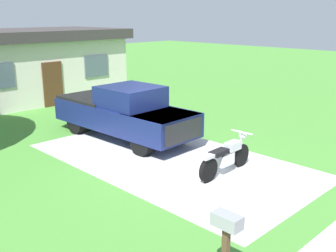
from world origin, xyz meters
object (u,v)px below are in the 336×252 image
(pickup_truck, at_px, (123,112))
(mailbox, at_px, (227,231))
(motorcycle, at_px, (226,157))
(neighbor_house, at_px, (27,64))

(pickup_truck, height_order, mailbox, pickup_truck)
(motorcycle, bearing_deg, mailbox, -142.90)
(motorcycle, height_order, pickup_truck, pickup_truck)
(pickup_truck, distance_m, mailbox, 8.48)
(pickup_truck, xyz_separation_m, mailbox, (-3.94, -7.52, 0.03))
(motorcycle, relative_size, neighbor_house, 0.23)
(motorcycle, distance_m, mailbox, 4.83)
(pickup_truck, bearing_deg, motorcycle, -91.30)
(neighbor_house, bearing_deg, mailbox, -106.39)
(motorcycle, relative_size, mailbox, 1.76)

